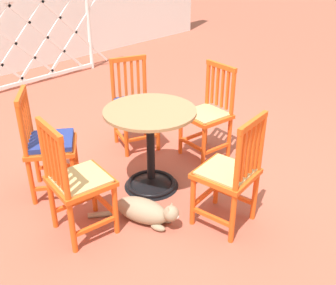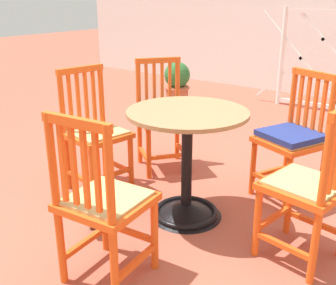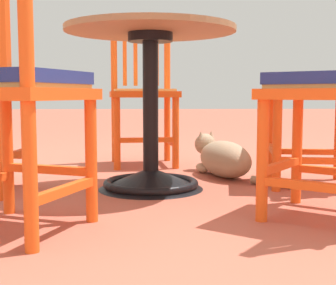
{
  "view_description": "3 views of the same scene",
  "coord_description": "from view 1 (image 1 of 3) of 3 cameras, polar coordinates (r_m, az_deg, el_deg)",
  "views": [
    {
      "loc": [
        -2.2,
        -2.08,
        1.99
      ],
      "look_at": [
        0.06,
        0.05,
        0.37
      ],
      "focal_mm": 42.96,
      "sensor_mm": 36.0,
      "label": 1
    },
    {
      "loc": [
        1.25,
        -1.94,
        1.41
      ],
      "look_at": [
        -0.24,
        0.03,
        0.51
      ],
      "focal_mm": 44.0,
      "sensor_mm": 36.0,
      "label": 2
    },
    {
      "loc": [
        -0.11,
        2.25,
        0.43
      ],
      "look_at": [
        -0.21,
        -0.07,
        0.2
      ],
      "focal_mm": 51.23,
      "sensor_mm": 36.0,
      "label": 3
    }
  ],
  "objects": [
    {
      "name": "orange_chair_at_corner",
      "position": [
        2.96,
        8.71,
        -4.52
      ],
      "size": [
        0.44,
        0.44,
        0.91
      ],
      "color": "#EA5619",
      "rests_on": "ground_plane"
    },
    {
      "name": "orange_chair_by_planter",
      "position": [
        3.44,
        -16.61,
        -0.35
      ],
      "size": [
        0.56,
        0.56,
        0.91
      ],
      "color": "#EA5619",
      "rests_on": "ground_plane"
    },
    {
      "name": "tabby_cat",
      "position": [
        3.13,
        -3.1,
        -9.78
      ],
      "size": [
        0.45,
        0.66,
        0.23
      ],
      "color": "#9E896B",
      "rests_on": "ground_plane"
    },
    {
      "name": "orange_chair_tucked_in",
      "position": [
        2.91,
        -12.81,
        -5.53
      ],
      "size": [
        0.46,
        0.46,
        0.91
      ],
      "color": "#EA5619",
      "rests_on": "ground_plane"
    },
    {
      "name": "ground_plane",
      "position": [
        3.62,
        -0.04,
        -5.82
      ],
      "size": [
        24.0,
        24.0,
        0.0
      ],
      "primitive_type": "plane",
      "color": "#AD5642"
    },
    {
      "name": "orange_chair_facing_out",
      "position": [
        4.08,
        -4.74,
        5.23
      ],
      "size": [
        0.52,
        0.52,
        0.91
      ],
      "color": "#EA5619",
      "rests_on": "ground_plane"
    },
    {
      "name": "orange_chair_near_fence",
      "position": [
        3.91,
        5.69,
        3.96
      ],
      "size": [
        0.46,
        0.46,
        0.91
      ],
      "color": "#EA5619",
      "rests_on": "ground_plane"
    },
    {
      "name": "cafe_table",
      "position": [
        3.44,
        -2.45,
        -2.18
      ],
      "size": [
        0.76,
        0.76,
        0.73
      ],
      "color": "black",
      "rests_on": "ground_plane"
    },
    {
      "name": "lattice_fence_panel",
      "position": [
        6.13,
        -20.8,
        13.01
      ],
      "size": [
        3.15,
        0.06,
        1.26
      ],
      "color": "white",
      "rests_on": "ground_plane"
    }
  ]
}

